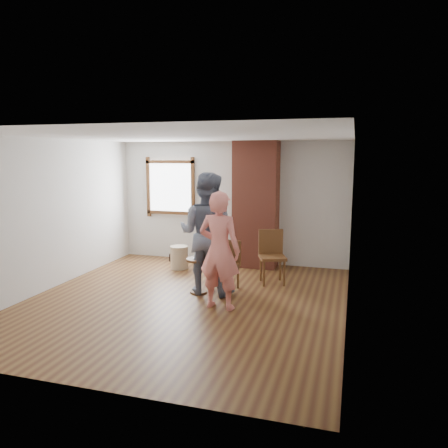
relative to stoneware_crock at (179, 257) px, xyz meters
The scene contains 12 objects.
ground 2.06m from the stoneware_crock, 65.28° to the right, with size 5.50×5.50×0.00m, color brown.
room_shell 2.17m from the stoneware_crock, 57.48° to the right, with size 5.04×5.52×2.62m.
brick_chimney 1.91m from the stoneware_crock, 23.62° to the left, with size 0.90×0.50×2.60m, color #A74E3B.
stoneware_crock is the anchor object (origin of this frame).
dark_pot 0.68m from the stoneware_crock, 125.33° to the left, with size 0.16×0.16×0.16m, color black.
dining_chair_left 1.69m from the stoneware_crock, 37.50° to the right, with size 0.47×0.47×0.85m.
dining_chair_right 2.06m from the stoneware_crock, 11.80° to the right, with size 0.58×0.58×0.97m.
side_table 1.68m from the stoneware_crock, 56.58° to the right, with size 0.40×0.40×0.60m.
cake_plate 1.71m from the stoneware_crock, 56.58° to the right, with size 0.18×0.18×0.01m, color white.
cake_slice 1.73m from the stoneware_crock, 56.29° to the right, with size 0.08×0.07×0.06m, color white.
man 1.87m from the stoneware_crock, 51.45° to the right, with size 0.99×0.77×2.04m, color #151E3B.
person_pink 2.57m from the stoneware_crock, 53.35° to the right, with size 0.66×0.43×1.80m, color #FF897F.
Camera 1 is at (2.53, -6.25, 2.33)m, focal length 35.00 mm.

